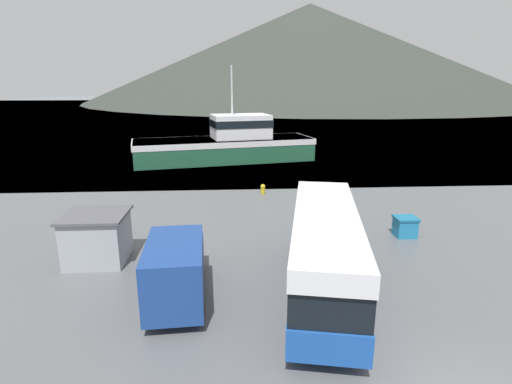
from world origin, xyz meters
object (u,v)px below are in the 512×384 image
storage_bin (405,226)px  dock_kiosk (97,237)px  fishing_boat (227,144)px  tour_bus (325,248)px  delivery_van (176,267)px

storage_bin → dock_kiosk: size_ratio=0.41×
fishing_boat → storage_bin: 25.10m
fishing_boat → dock_kiosk: fishing_boat is taller
storage_bin → dock_kiosk: 15.94m
tour_bus → delivery_van: bearing=-166.5°
delivery_van → fishing_boat: 28.98m
storage_bin → delivery_van: bearing=-153.1°
tour_bus → storage_bin: size_ratio=8.75×
tour_bus → dock_kiosk: size_ratio=3.63×
storage_bin → tour_bus: bearing=-135.8°
storage_bin → dock_kiosk: bearing=-172.1°
storage_bin → dock_kiosk: dock_kiosk is taller
storage_bin → dock_kiosk: (-15.78, -2.18, 0.62)m
tour_bus → storage_bin: 8.23m
delivery_van → dock_kiosk: delivery_van is taller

